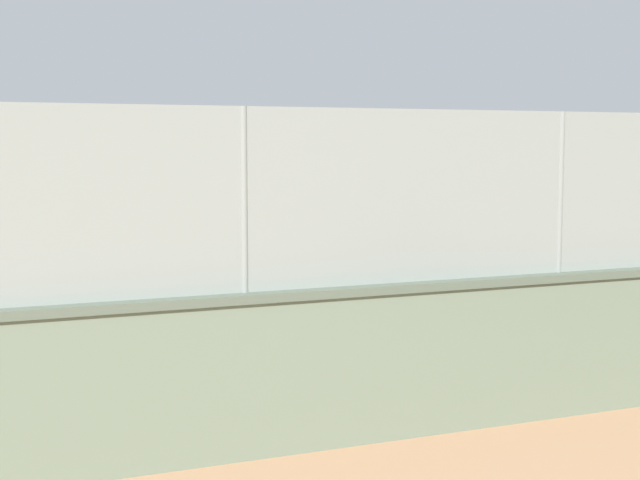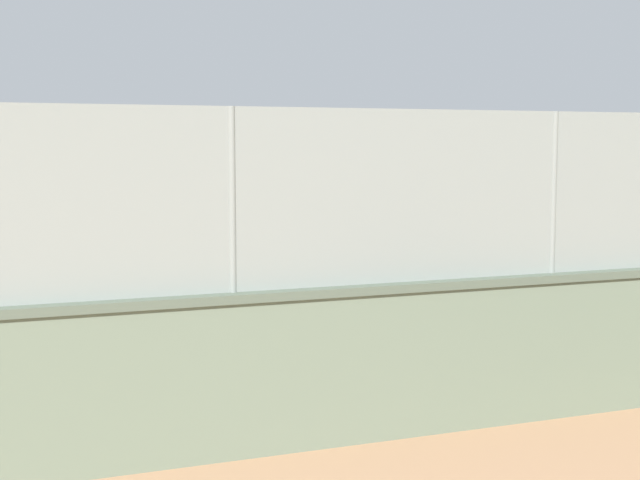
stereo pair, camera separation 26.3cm
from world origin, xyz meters
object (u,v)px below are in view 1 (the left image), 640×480
Objects in this scene: sports_ball at (136,320)px; courtside_bench at (326,368)px; player_near_wall_returning at (303,226)px; spare_ball_by_wall at (558,372)px.

courtside_bench is (-2.05, -0.18, -0.71)m from sports_ball.
courtside_bench is at bearing -174.96° from sports_ball.
player_near_wall_returning reaches higher than courtside_bench.
sports_ball is 2.17m from courtside_bench.
sports_ball is at bearing 5.04° from courtside_bench.
spare_ball_by_wall is (-5.12, -0.21, -1.08)m from sports_ball.
courtside_bench is (4.57, 11.14, -0.46)m from player_near_wall_returning.
player_near_wall_returning is 13.12m from sports_ball.
player_near_wall_returning is 12.06m from courtside_bench.
courtside_bench is (3.07, 0.03, 0.37)m from spare_ball_by_wall.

